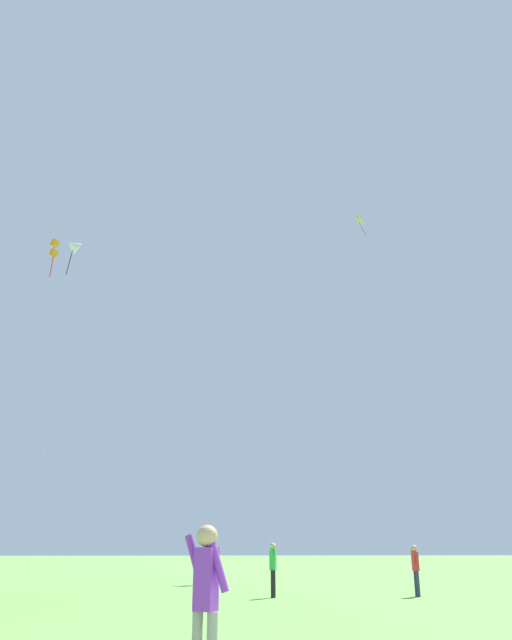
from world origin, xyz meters
TOP-DOWN VIEW (x-y plane):
  - kite_yellow_diamond at (11.35, 40.59)m, footprint 2.45×7.45m
  - kite_orange_box at (-11.83, 34.22)m, footprint 3.06×5.17m
  - kite_white_distant at (-12.51, 43.33)m, footprint 1.68×6.98m
  - person_near_tree at (5.64, 17.97)m, footprint 0.23×0.54m
  - person_far_back at (0.63, 17.96)m, footprint 0.29×0.55m
  - person_in_red_shirt at (-2.07, 2.41)m, footprint 0.54×0.36m

SIDE VIEW (x-z plane):
  - person_near_tree at x=5.64m, z-range 0.17..1.85m
  - person_far_back at x=0.63m, z-range 0.18..1.92m
  - person_in_red_shirt at x=-2.07m, z-range 0.18..1.96m
  - kite_orange_box at x=-11.83m, z-range 9.60..30.64m
  - kite_yellow_diamond at x=11.35m, z-range 10.53..38.63m
  - kite_white_distant at x=-12.51m, z-range 12.11..37.84m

